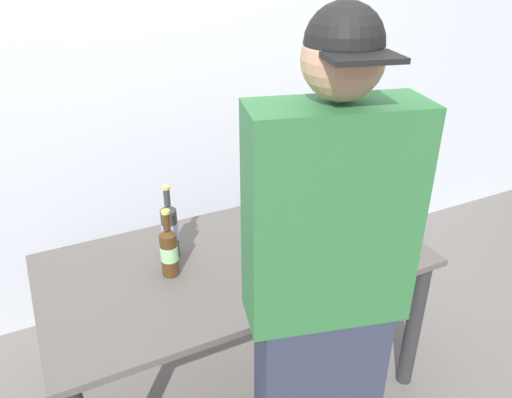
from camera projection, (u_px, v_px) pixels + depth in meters
ground_plane at (238, 381)px, 2.35m from camera, size 8.00×8.00×0.00m
desk at (236, 280)px, 2.08m from camera, size 1.54×0.80×0.70m
laptop at (328, 224)px, 2.20m from camera, size 0.32×0.34×0.19m
beer_bottle_brown at (170, 229)px, 1.99m from camera, size 0.07×0.07×0.32m
beer_bottle_green at (169, 250)px, 1.88m from camera, size 0.07×0.07×0.28m
person_figure at (323, 307)px, 1.47m from camera, size 0.49×0.33×1.74m
back_wall at (159, 68)px, 2.47m from camera, size 6.00×0.10×2.60m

